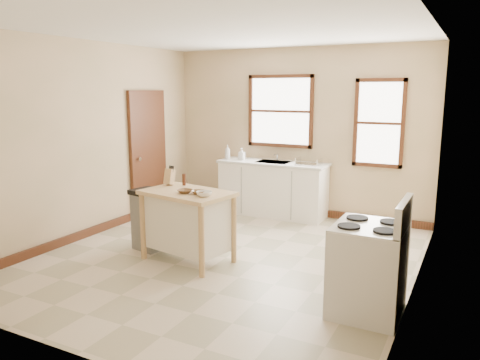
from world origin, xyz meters
name	(u,v)px	position (x,y,z in m)	size (l,w,h in m)	color
floor	(226,258)	(0.00, 0.00, 0.00)	(5.00, 5.00, 0.00)	beige
ceiling	(224,29)	(0.00, 0.00, 2.80)	(5.00, 5.00, 0.00)	white
wall_back	(297,132)	(0.00, 2.50, 1.40)	(4.50, 0.04, 2.80)	#DBB590
wall_left	(88,140)	(-2.25, 0.00, 1.40)	(0.04, 5.00, 2.80)	#DBB590
wall_right	(421,162)	(2.25, 0.00, 1.40)	(0.04, 5.00, 2.80)	#DBB590
window_main	(280,111)	(-0.30, 2.48, 1.75)	(1.17, 0.06, 1.22)	#361F0E
window_side	(379,123)	(1.35, 2.48, 1.60)	(0.77, 0.06, 1.37)	#361F0E
door_left	(148,153)	(-2.21, 1.30, 1.05)	(0.06, 0.90, 2.10)	#361F0E
baseboard_back	(294,210)	(0.00, 2.47, 0.06)	(4.50, 0.04, 0.12)	#361F0E
baseboard_left	(95,230)	(-2.22, 0.00, 0.06)	(0.04, 5.00, 0.12)	#361F0E
sink_counter	(273,188)	(-0.30, 2.20, 0.46)	(1.86, 0.62, 0.92)	white
faucet	(277,154)	(-0.30, 2.38, 1.03)	(0.03, 0.03, 0.22)	silver
soap_bottle_a	(227,152)	(-1.13, 2.12, 1.04)	(0.09, 0.10, 0.25)	#B2B2B2
soap_bottle_b	(242,154)	(-0.87, 2.15, 1.02)	(0.09, 0.09, 0.20)	#B2B2B2
dish_rack	(309,162)	(0.34, 2.17, 0.97)	(0.38, 0.29, 0.10)	silver
kitchen_island	(188,226)	(-0.38, -0.29, 0.45)	(1.09, 0.69, 0.89)	#D7BE7E
knife_block	(169,177)	(-0.79, -0.07, 0.99)	(0.10, 0.10, 0.20)	tan
pepper_grinder	(184,180)	(-0.61, 0.00, 0.97)	(0.04, 0.04, 0.15)	#452112
bowl_a	(185,191)	(-0.34, -0.39, 0.91)	(0.18, 0.18, 0.04)	brown
bowl_b	(198,192)	(-0.18, -0.35, 0.91)	(0.16, 0.16, 0.04)	brown
bowl_c	(204,194)	(-0.04, -0.43, 0.92)	(0.18, 0.18, 0.06)	white
trash_bin	(149,220)	(-1.08, -0.16, 0.41)	(0.42, 0.35, 0.81)	#60605E
gas_stove	(369,256)	(1.92, -0.67, 0.57)	(0.70, 0.71, 1.14)	silver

